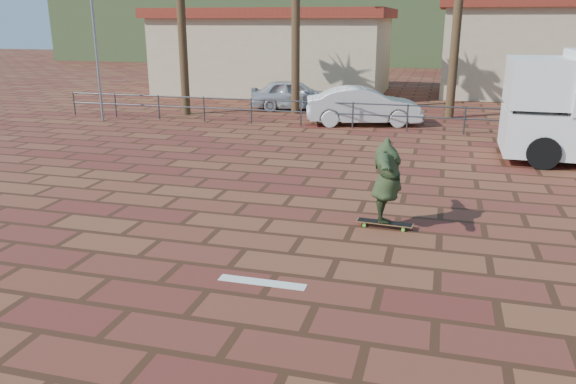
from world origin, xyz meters
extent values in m
plane|color=brown|center=(0.00, 0.00, 0.00)|extent=(120.00, 120.00, 0.00)
cube|color=white|center=(0.70, -1.20, 0.00)|extent=(1.40, 0.22, 0.01)
cylinder|color=#47494F|center=(-12.00, 12.00, 0.50)|extent=(0.06, 0.06, 1.00)
cylinder|color=#47494F|center=(-10.00, 12.00, 0.50)|extent=(0.06, 0.06, 1.00)
cylinder|color=#47494F|center=(-8.00, 12.00, 0.50)|extent=(0.06, 0.06, 1.00)
cylinder|color=#47494F|center=(-6.00, 12.00, 0.50)|extent=(0.06, 0.06, 1.00)
cylinder|color=#47494F|center=(-4.00, 12.00, 0.50)|extent=(0.06, 0.06, 1.00)
cylinder|color=#47494F|center=(-2.00, 12.00, 0.50)|extent=(0.06, 0.06, 1.00)
cylinder|color=#47494F|center=(0.00, 12.00, 0.50)|extent=(0.06, 0.06, 1.00)
cylinder|color=#47494F|center=(2.00, 12.00, 0.50)|extent=(0.06, 0.06, 1.00)
cylinder|color=#47494F|center=(4.00, 12.00, 0.50)|extent=(0.06, 0.06, 1.00)
cylinder|color=#47494F|center=(6.00, 12.00, 0.50)|extent=(0.06, 0.06, 1.00)
cylinder|color=#47494F|center=(0.00, 12.00, 0.95)|extent=(24.00, 0.05, 0.05)
cylinder|color=#47494F|center=(0.00, 12.00, 0.55)|extent=(24.00, 0.05, 0.05)
cylinder|color=gray|center=(-10.00, 11.00, 4.00)|extent=(0.10, 0.10, 8.00)
cylinder|color=brown|center=(-7.50, 13.50, 3.50)|extent=(0.36, 0.36, 7.00)
cylinder|color=brown|center=(-3.00, 15.00, 4.10)|extent=(0.36, 0.36, 8.20)
cylinder|color=brown|center=(3.50, 15.50, 3.25)|extent=(0.36, 0.36, 6.50)
cube|color=beige|center=(-6.00, 22.00, 2.00)|extent=(12.00, 7.00, 4.00)
cube|color=maroon|center=(-6.00, 22.00, 4.25)|extent=(12.60, 7.60, 0.50)
cube|color=beige|center=(8.00, 24.00, 2.25)|extent=(10.00, 6.00, 4.50)
cube|color=maroon|center=(8.00, 24.00, 4.75)|extent=(10.60, 6.60, 0.50)
cube|color=#384C28|center=(0.00, 50.00, 3.00)|extent=(70.00, 18.00, 6.00)
cube|color=#384C28|center=(-22.00, 56.00, 4.00)|extent=(35.00, 14.00, 8.00)
cube|color=olive|center=(2.28, 1.76, 0.10)|extent=(1.12, 0.33, 0.02)
cube|color=black|center=(2.28, 1.76, 0.11)|extent=(1.08, 0.30, 0.00)
cube|color=silver|center=(1.90, 1.78, 0.07)|extent=(0.07, 0.18, 0.03)
cube|color=silver|center=(2.66, 1.73, 0.07)|extent=(0.07, 0.18, 0.03)
cylinder|color=#5FD82D|center=(1.89, 1.67, 0.04)|extent=(0.07, 0.04, 0.07)
cylinder|color=#5FD82D|center=(1.91, 1.89, 0.04)|extent=(0.07, 0.04, 0.07)
cylinder|color=#5FD82D|center=(2.65, 1.62, 0.04)|extent=(0.07, 0.04, 0.07)
cylinder|color=#5FD82D|center=(2.67, 1.84, 0.04)|extent=(0.07, 0.04, 0.07)
imported|color=#2F3D21|center=(2.28, 1.76, 0.95)|extent=(0.86, 2.14, 1.69)
cube|color=white|center=(5.85, 8.66, 2.24)|extent=(1.81, 2.48, 1.34)
cube|color=black|center=(5.12, 8.66, 1.73)|extent=(0.09, 1.90, 0.73)
cylinder|color=black|center=(5.95, 7.48, 0.45)|extent=(0.90, 0.32, 0.89)
cylinder|color=black|center=(5.97, 9.83, 0.45)|extent=(0.90, 0.32, 0.89)
imported|color=silver|center=(-3.31, 16.00, 0.68)|extent=(4.29, 2.65, 1.36)
imported|color=silver|center=(0.24, 13.00, 0.72)|extent=(4.64, 2.61, 1.45)
cylinder|color=gray|center=(6.23, 12.00, 1.15)|extent=(0.06, 0.06, 2.30)
cube|color=#193FB2|center=(6.23, 12.00, 2.09)|extent=(0.45, 0.21, 0.47)
camera|label=1|loc=(3.19, -8.74, 3.91)|focal=35.00mm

